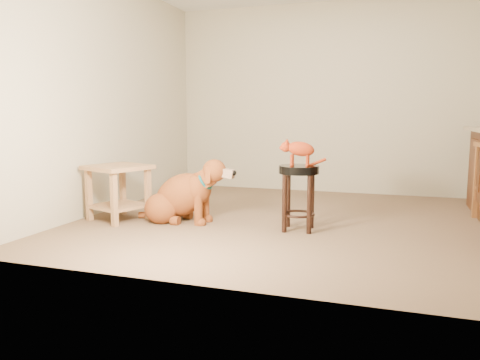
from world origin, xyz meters
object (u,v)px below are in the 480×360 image
(side_table, at_px, (118,184))
(tabby_kitten, at_px, (298,150))
(padded_stool, at_px, (299,185))
(golden_retriever, at_px, (182,197))

(side_table, height_order, tabby_kitten, tabby_kitten)
(padded_stool, xyz_separation_m, side_table, (-1.83, -0.15, -0.06))
(side_table, bearing_deg, tabby_kitten, 4.82)
(golden_retriever, bearing_deg, padded_stool, 1.64)
(side_table, bearing_deg, padded_stool, 4.79)
(padded_stool, relative_size, tabby_kitten, 1.43)
(padded_stool, distance_m, side_table, 1.84)
(padded_stool, height_order, golden_retriever, golden_retriever)
(padded_stool, relative_size, golden_retriever, 0.56)
(side_table, distance_m, golden_retriever, 0.68)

